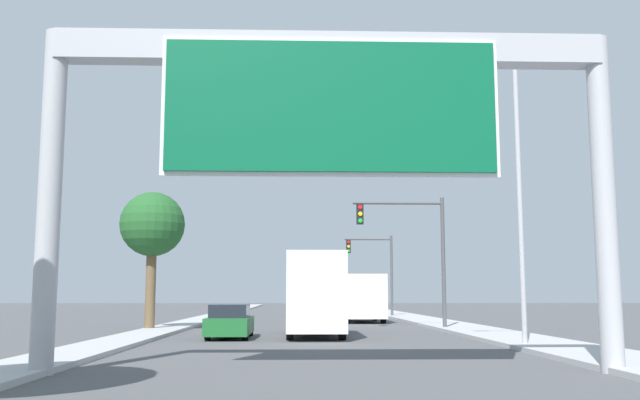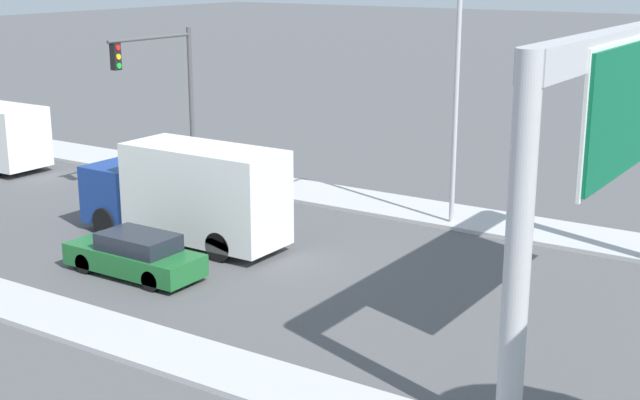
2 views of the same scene
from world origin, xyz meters
TOP-DOWN VIEW (x-y plane):
  - sidewalk_right at (7.75, 60.00)m, footprint 3.00×120.00m
  - median_strip_left at (-7.25, 60.00)m, footprint 2.00×120.00m
  - sign_gantry at (0.00, 17.88)m, footprint 13.43×0.73m
  - car_near_left at (0.00, 59.72)m, footprint 1.73×4.36m
  - car_far_center at (-3.50, 31.40)m, footprint 1.70×4.60m
  - truck_box_primary at (0.00, 32.27)m, footprint 2.33×7.91m
  - truck_box_secondary at (3.50, 48.07)m, footprint 2.49×7.15m
  - traffic_light_near_intersection at (5.31, 38.00)m, footprint 4.74×0.32m
  - traffic_light_mid_block at (5.60, 58.00)m, footprint 3.81×0.32m
  - palm_tree_background at (-7.99, 37.32)m, footprint 3.22×3.22m
  - street_lamp_right at (6.57, 25.55)m, footprint 2.56×0.28m

SIDE VIEW (x-z plane):
  - sidewalk_right at x=7.75m, z-range 0.00..0.15m
  - median_strip_left at x=-7.25m, z-range 0.00..0.15m
  - car_far_center at x=-3.50m, z-range -0.03..1.35m
  - car_near_left at x=0.00m, z-range -0.05..1.46m
  - truck_box_secondary at x=3.50m, z-range 0.03..3.05m
  - truck_box_primary at x=0.00m, z-range 0.02..3.48m
  - traffic_light_mid_block at x=5.60m, z-range 1.06..7.49m
  - traffic_light_near_intersection at x=5.31m, z-range 1.18..7.93m
  - palm_tree_background at x=-7.99m, z-range 1.73..8.60m
  - street_lamp_right at x=6.57m, z-range 0.80..10.66m
  - sign_gantry at x=0.00m, z-range 2.04..9.97m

